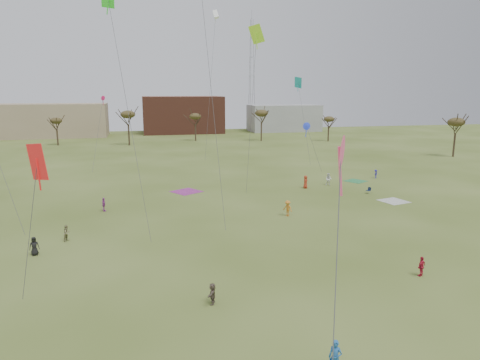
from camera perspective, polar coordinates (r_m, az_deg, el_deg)
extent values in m
plane|color=#42551A|center=(32.38, 4.89, -13.84)|extent=(260.00, 260.00, 0.00)
imported|color=#225C9D|center=(23.79, 12.35, -21.76)|extent=(0.79, 0.76, 1.82)
imported|color=#BC2038|center=(36.48, 22.66, -10.39)|extent=(0.99, 0.74, 1.57)
imported|color=#837E53|center=(44.29, -21.70, -6.46)|extent=(0.87, 0.94, 1.55)
imported|color=brown|center=(29.82, -3.63, -14.61)|extent=(0.87, 1.41, 1.45)
imported|color=black|center=(41.68, -25.33, -7.83)|extent=(0.92, 0.73, 1.64)
imported|color=orange|center=(49.40, 6.24, -3.70)|extent=(1.22, 1.34, 1.81)
imported|color=#AD48A4|center=(53.47, -17.40, -3.08)|extent=(0.53, 1.01, 1.64)
imported|color=white|center=(66.23, 11.52, 0.08)|extent=(1.12, 1.07, 1.82)
imported|color=#A7331C|center=(63.73, 8.57, -0.24)|extent=(0.98, 1.09, 1.87)
imported|color=#282199|center=(73.59, 17.33, 0.76)|extent=(0.70, 1.00, 1.41)
cube|color=beige|center=(59.16, 19.47, -2.64)|extent=(3.73, 3.73, 0.03)
cube|color=#972E85|center=(61.51, -7.02, -1.52)|extent=(4.85, 4.85, 0.03)
cube|color=#308549|center=(70.47, 14.88, -0.14)|extent=(3.89, 3.89, 0.03)
cube|color=#15203A|center=(62.39, 16.44, -1.33)|extent=(0.64, 0.64, 0.04)
cube|color=#15203A|center=(62.51, 16.59, -1.10)|extent=(0.30, 0.51, 0.44)
cube|color=red|center=(28.02, -25.00, 2.15)|extent=(1.09, 1.09, 2.14)
cube|color=red|center=(28.14, -24.87, 0.65)|extent=(0.08, 0.08, 1.93)
cylinder|color=#4C4C51|center=(29.64, -25.82, -6.32)|extent=(1.88, 0.98, 8.92)
cube|color=#2DDA26|center=(41.91, -16.89, 21.15)|extent=(0.08, 0.08, 1.72)
cylinder|color=#4C4C51|center=(39.23, -14.25, 7.58)|extent=(2.76, 4.21, 20.95)
cone|color=#E8497A|center=(17.45, 13.09, 3.69)|extent=(1.27, 0.09, 1.27)
cube|color=#E8497A|center=(17.57, 12.97, 1.07)|extent=(0.08, 0.08, 2.08)
cylinder|color=#4C4C51|center=(17.07, 12.33, -15.33)|extent=(1.77, 3.75, 10.69)
cylinder|color=#4C4C51|center=(41.99, -3.66, 10.54)|extent=(1.45, 5.26, 24.45)
cone|color=blue|center=(69.09, 8.69, 6.99)|extent=(1.19, 0.09, 1.19)
cube|color=blue|center=(69.15, 8.67, 6.36)|extent=(0.08, 0.08, 1.95)
cylinder|color=#4C4C51|center=(70.64, 9.70, 3.97)|extent=(3.39, 1.19, 7.59)
cylinder|color=#4C4C51|center=(45.02, -28.42, 0.11)|extent=(3.07, 2.33, 10.23)
cube|color=#A3EC27|center=(55.36, 2.18, 18.54)|extent=(1.12, 1.12, 2.19)
cube|color=#A3EC27|center=(55.27, 2.18, 17.75)|extent=(0.08, 0.08, 1.97)
cylinder|color=#4C4C51|center=(55.01, 1.47, 8.32)|extent=(1.22, 0.27, 19.67)
cone|color=#B11247|center=(77.95, -17.50, 10.19)|extent=(0.81, 0.06, 0.81)
cube|color=#B11247|center=(77.96, -17.48, 9.82)|extent=(0.08, 0.08, 1.32)
cylinder|color=#4C4C51|center=(76.04, -18.12, 5.68)|extent=(2.06, 4.70, 11.78)
cube|color=teal|center=(82.39, 7.61, 12.53)|extent=(1.03, 1.03, 2.02)
cube|color=teal|center=(82.38, 7.60, 12.04)|extent=(0.08, 0.08, 1.82)
cylinder|color=#4C4C51|center=(80.37, 8.41, 7.38)|extent=(0.93, 5.11, 14.45)
cube|color=white|center=(88.07, -3.20, 20.82)|extent=(0.82, 0.82, 1.40)
cube|color=white|center=(87.94, -3.20, 20.30)|extent=(0.08, 0.08, 2.11)
cylinder|color=#4C4C51|center=(85.00, -3.91, 11.97)|extent=(3.02, 3.47, 27.11)
cylinder|color=#3A2B1E|center=(122.16, -22.78, 5.21)|extent=(0.40, 0.40, 4.32)
ellipsoid|color=#473D1E|center=(121.83, -22.94, 7.16)|extent=(3.02, 3.02, 1.58)
cylinder|color=#3A2B1E|center=(116.37, -14.34, 5.75)|extent=(0.40, 0.40, 5.40)
ellipsoid|color=#473D1E|center=(115.98, -14.47, 8.31)|extent=(3.78, 3.78, 1.98)
cylinder|color=#3A2B1E|center=(123.27, -5.84, 6.19)|extent=(0.40, 0.40, 4.68)
ellipsoid|color=#473D1E|center=(122.93, -5.88, 8.29)|extent=(3.28, 3.28, 1.72)
cylinder|color=#3A2B1E|center=(122.87, 2.80, 6.36)|extent=(0.40, 0.40, 5.28)
ellipsoid|color=#473D1E|center=(122.51, 2.83, 8.73)|extent=(3.70, 3.70, 1.94)
cylinder|color=#3A2B1E|center=(124.39, 11.49, 5.95)|extent=(0.40, 0.40, 4.20)
ellipsoid|color=#473D1E|center=(124.07, 11.56, 7.82)|extent=(2.94, 2.94, 1.54)
cylinder|color=#3A2B1E|center=(103.62, 26.21, 4.13)|extent=(0.40, 0.40, 5.04)
ellipsoid|color=#473D1E|center=(103.19, 26.46, 6.81)|extent=(3.53, 3.53, 1.85)
cube|color=#937F60|center=(145.39, -23.33, 7.18)|extent=(32.00, 14.00, 10.00)
cube|color=brown|center=(148.67, -7.52, 8.48)|extent=(26.00, 16.00, 12.00)
cube|color=gray|center=(154.13, 5.76, 8.07)|extent=(24.00, 12.00, 9.00)
cylinder|color=#9EA3A8|center=(158.03, 1.82, 13.47)|extent=(0.16, 0.16, 38.00)
cylinder|color=#9EA3A8|center=(158.44, 1.26, 13.47)|extent=(0.16, 0.16, 38.00)
cylinder|color=#9EA3A8|center=(156.93, 1.40, 13.49)|extent=(0.16, 0.16, 38.00)
cylinder|color=#9EA3A8|center=(159.78, 1.54, 20.84)|extent=(0.10, 0.10, 3.00)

